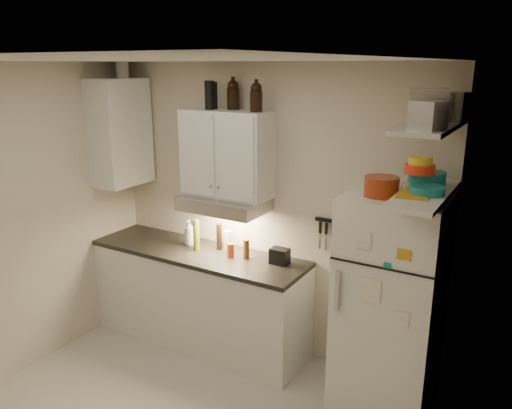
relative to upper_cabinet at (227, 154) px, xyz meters
The scene contains 35 objects.
ceiling 1.58m from the upper_cabinet, 77.33° to the right, with size 3.20×3.00×0.02m, color white.
back_wall 0.63m from the upper_cabinet, 30.26° to the left, with size 3.20×0.02×2.60m, color beige.
left_wall 1.94m from the upper_cabinet, 134.46° to the right, with size 0.02×3.00×2.60m, color beige.
right_wall 2.39m from the upper_cabinet, 34.95° to the right, with size 0.02×3.00×2.60m, color beige.
base_cabinet 1.41m from the upper_cabinet, 151.63° to the right, with size 2.10×0.60×0.88m, color white.
countertop 0.97m from the upper_cabinet, 151.63° to the right, with size 2.10×0.62×0.04m, color black.
upper_cabinet is the anchor object (origin of this frame).
side_cabinet 1.15m from the upper_cabinet, behind, with size 0.33×0.55×1.00m, color white.
range_hood 0.44m from the upper_cabinet, 90.00° to the right, with size 0.76×0.46×0.12m, color silver.
fridge 1.84m from the upper_cabinet, ahead, with size 0.70×0.68×1.70m, color white.
shelf_hi 1.82m from the upper_cabinet, 10.05° to the right, with size 0.30×0.95×0.03m, color white.
shelf_lo 1.78m from the upper_cabinet, 10.05° to the right, with size 0.30×0.95×0.03m, color white.
knife_strip 1.13m from the upper_cabinet, ahead, with size 0.42×0.02×0.03m, color black.
dutch_oven 1.48m from the upper_cabinet, 10.71° to the right, with size 0.24×0.24×0.14m, color maroon.
book_stack 1.76m from the upper_cabinet, 14.13° to the right, with size 0.20×0.25×0.08m, color #C18B18.
spice_jar 1.63m from the upper_cabinet, ahead, with size 0.06×0.06×0.10m, color silver.
stock_pot 1.88m from the upper_cabinet, ahead, with size 0.27×0.27×0.19m, color silver.
tin_a 1.84m from the upper_cabinet, 11.68° to the right, with size 0.22×0.20×0.22m, color #AAAAAD.
tin_b 1.95m from the upper_cabinet, 18.99° to the right, with size 0.16×0.16×0.16m, color #AAAAAD.
bowl_teal 1.72m from the upper_cabinet, ahead, with size 0.25×0.25×0.10m, color teal.
bowl_orange 1.70m from the upper_cabinet, ahead, with size 0.20×0.20×0.06m, color red.
bowl_yellow 1.70m from the upper_cabinet, ahead, with size 0.16×0.16×0.05m, color yellow.
plates 1.81m from the upper_cabinet, 11.39° to the right, with size 0.22×0.22×0.05m, color teal.
growler_a 0.51m from the upper_cabinet, 71.60° to the left, with size 0.11×0.11×0.26m, color black, non-canonical shape.
growler_b 0.58m from the upper_cabinet, ahead, with size 0.10×0.10×0.24m, color black, non-canonical shape.
thermos_a 0.51m from the upper_cabinet, behind, with size 0.08×0.08×0.23m, color black.
thermos_b 0.52m from the upper_cabinet, behind, with size 0.08×0.08×0.24m, color black.
side_jar 1.33m from the upper_cabinet, behind, with size 0.12×0.12×0.16m, color silver.
soap_bottle 0.87m from the upper_cabinet, behind, with size 0.11×0.11×0.28m, color white.
pepper_mill 0.85m from the upper_cabinet, 17.12° to the right, with size 0.06×0.06×0.18m, color brown.
oil_bottle 0.81m from the upper_cabinet, 153.13° to the right, with size 0.06×0.06×0.30m, color #59681A.
vinegar_bottle 0.79m from the upper_cabinet, behind, with size 0.05×0.05×0.25m, color black.
clear_bottle 0.81m from the upper_cabinet, 121.05° to the right, with size 0.07×0.07×0.20m, color silver.
red_jar 0.85m from the upper_cabinet, 49.41° to the right, with size 0.06×0.06×0.13m, color maroon.
caddy 1.00m from the upper_cabinet, ahead, with size 0.16×0.11×0.14m, color black.
Camera 1 is at (2.10, -2.23, 2.58)m, focal length 35.00 mm.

